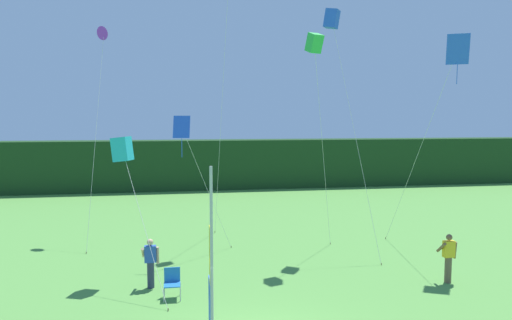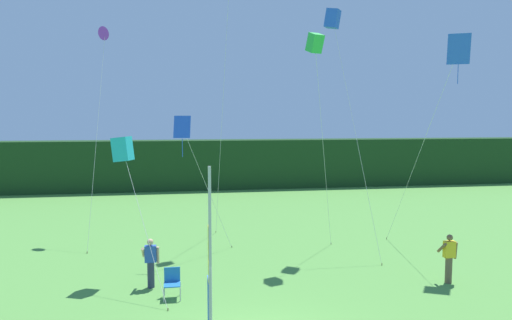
# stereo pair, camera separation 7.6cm
# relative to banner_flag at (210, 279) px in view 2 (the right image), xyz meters

# --- Properties ---
(distant_treeline) EXTENTS (80.00, 2.40, 3.75)m
(distant_treeline) POSITION_rel_banner_flag_xyz_m (1.16, 26.61, -0.27)
(distant_treeline) COLOR #193819
(distant_treeline) RESTS_ON ground
(banner_flag) EXTENTS (0.06, 1.03, 4.47)m
(banner_flag) POSITION_rel_banner_flag_xyz_m (0.00, 0.00, 0.00)
(banner_flag) COLOR #B7B7BC
(banner_flag) RESTS_ON ground
(person_near_banner) EXTENTS (0.55, 0.48, 1.59)m
(person_near_banner) POSITION_rel_banner_flag_xyz_m (-1.55, 5.63, -1.30)
(person_near_banner) COLOR #2D334C
(person_near_banner) RESTS_ON ground
(person_mid_field) EXTENTS (0.55, 0.48, 1.62)m
(person_mid_field) POSITION_rel_banner_flag_xyz_m (8.08, 4.52, -1.28)
(person_mid_field) COLOR brown
(person_mid_field) RESTS_ON ground
(folding_chair) EXTENTS (0.51, 0.51, 0.89)m
(folding_chair) POSITION_rel_banner_flag_xyz_m (-0.86, 4.68, -1.63)
(folding_chair) COLOR #BCBCC1
(folding_chair) RESTS_ON ground
(kite_blue_box_0) EXTENTS (1.46, 3.33, 9.86)m
(kite_blue_box_0) POSITION_rel_banner_flag_xyz_m (5.65, 9.51, 7.27)
(kite_blue_box_0) COLOR brown
(kite_blue_box_0) RESTS_ON ground
(kite_blue_diamond_1) EXTENTS (1.26, 3.97, 8.41)m
(kite_blue_diamond_1) POSITION_rel_banner_flag_xyz_m (9.30, 6.54, 5.41)
(kite_blue_diamond_1) COLOR brown
(kite_blue_diamond_1) RESTS_ON ground
(kite_cyan_box_2) EXTENTS (1.89, 3.45, 4.80)m
(kite_cyan_box_2) POSITION_rel_banner_flag_xyz_m (-2.47, 6.78, 2.22)
(kite_cyan_box_2) COLOR brown
(kite_cyan_box_2) RESTS_ON ground
(kite_green_box_3) EXTENTS (1.59, 1.92, 8.63)m
(kite_green_box_3) POSITION_rel_banner_flag_xyz_m (4.51, 8.11, 6.05)
(kite_green_box_3) COLOR brown
(kite_green_box_3) RESTS_ON ground
(kite_blue_diamond_4) EXTENTS (2.34, 1.51, 5.50)m
(kite_blue_diamond_4) POSITION_rel_banner_flag_xyz_m (-0.42, 8.56, 2.71)
(kite_blue_diamond_4) COLOR brown
(kite_blue_diamond_4) RESTS_ON ground
(kite_purple_delta_5) EXTENTS (0.74, 4.23, 9.70)m
(kite_purple_delta_5) POSITION_rel_banner_flag_xyz_m (-3.98, 13.73, 7.13)
(kite_purple_delta_5) COLOR brown
(kite_purple_delta_5) RESTS_ON ground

